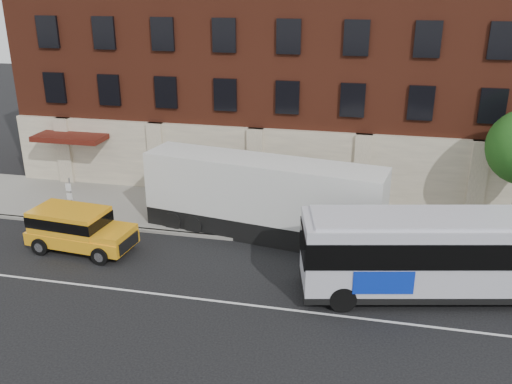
% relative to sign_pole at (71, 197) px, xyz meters
% --- Properties ---
extents(ground, '(120.00, 120.00, 0.00)m').
position_rel_sign_pole_xyz_m(ground, '(8.50, -6.15, -1.45)').
color(ground, black).
rests_on(ground, ground).
extents(sidewalk, '(60.00, 6.00, 0.15)m').
position_rel_sign_pole_xyz_m(sidewalk, '(8.50, 2.85, -1.38)').
color(sidewalk, gray).
rests_on(sidewalk, ground).
extents(kerb, '(60.00, 0.25, 0.15)m').
position_rel_sign_pole_xyz_m(kerb, '(8.50, -0.15, -1.38)').
color(kerb, gray).
rests_on(kerb, ground).
extents(lane_line, '(60.00, 0.12, 0.01)m').
position_rel_sign_pole_xyz_m(lane_line, '(8.50, -5.65, -1.45)').
color(lane_line, silver).
rests_on(lane_line, ground).
extents(building, '(30.00, 12.10, 15.00)m').
position_rel_sign_pole_xyz_m(building, '(8.49, 10.77, 6.13)').
color(building, '#5F2616').
rests_on(building, sidewalk).
extents(sign_pole, '(0.30, 0.20, 2.50)m').
position_rel_sign_pole_xyz_m(sign_pole, '(0.00, 0.00, 0.00)').
color(sign_pole, gray).
rests_on(sign_pole, ground).
extents(city_bus, '(12.85, 5.31, 3.44)m').
position_rel_sign_pole_xyz_m(city_bus, '(18.72, -3.08, 0.45)').
color(city_bus, silver).
rests_on(city_bus, ground).
extents(yellow_suv, '(5.30, 2.64, 1.99)m').
position_rel_sign_pole_xyz_m(yellow_suv, '(1.78, -2.66, -0.31)').
color(yellow_suv, '#FFA81A').
rests_on(yellow_suv, ground).
extents(shipping_container, '(12.00, 4.34, 3.92)m').
position_rel_sign_pole_xyz_m(shipping_container, '(9.92, 0.71, 0.49)').
color(shipping_container, black).
rests_on(shipping_container, ground).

